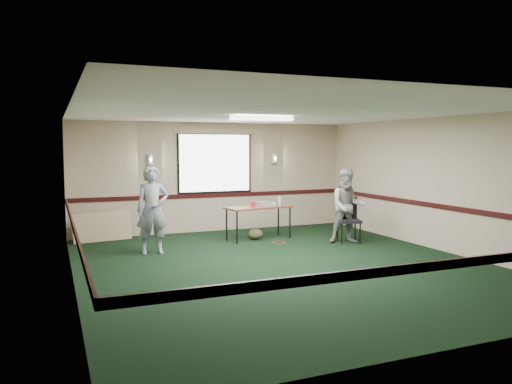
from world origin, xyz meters
name	(u,v)px	position (x,y,z in m)	size (l,w,h in m)	color
ground	(284,265)	(0.00, 0.00, 0.00)	(8.00, 8.00, 0.00)	black
room_shell	(241,171)	(0.00, 2.12, 1.58)	(8.00, 8.02, 8.00)	tan
folding_table	(259,209)	(0.56, 2.49, 0.70)	(1.58, 0.82, 0.76)	#4F2C16
projector	(264,204)	(0.69, 2.48, 0.81)	(0.30, 0.25, 0.10)	gray
game_console	(270,203)	(0.94, 2.71, 0.78)	(0.22, 0.18, 0.06)	silver
red_cup	(253,204)	(0.41, 2.49, 0.81)	(0.08, 0.08, 0.12)	red
water_bottle	(280,201)	(1.03, 2.38, 0.87)	(0.07, 0.07, 0.22)	#7FAAD0
duffel_bag	(255,234)	(0.48, 2.50, 0.12)	(0.35, 0.26, 0.25)	#474228
cable_coil	(278,243)	(0.79, 1.93, 0.01)	(0.30, 0.30, 0.02)	red
folded_table	(102,227)	(-2.75, 3.60, 0.33)	(1.27, 0.05, 0.65)	tan
conference_chair	(348,216)	(2.28, 1.50, 0.57)	(0.61, 0.62, 0.98)	black
person_left	(152,210)	(-1.95, 1.89, 0.86)	(0.63, 0.41, 1.73)	#405E8C
person_right	(348,206)	(2.19, 1.37, 0.81)	(0.79, 0.62, 1.63)	#6A87A5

